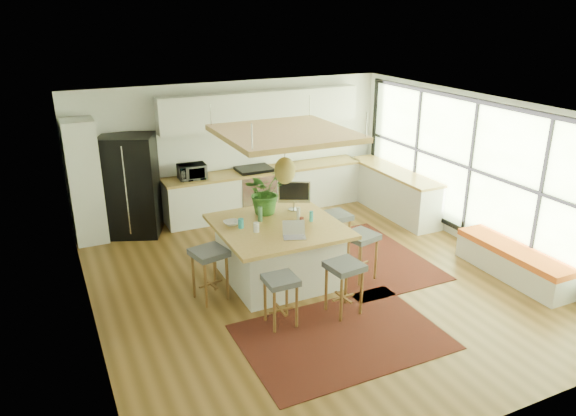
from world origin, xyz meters
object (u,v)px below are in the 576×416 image
fridge (131,187)px  monitor (294,195)px  stool_near_left (281,301)px  stool_right_front (360,258)px  stool_left_side (210,277)px  island (278,252)px  island_plant (265,196)px  microwave (192,170)px  stool_right_back (335,237)px  laptop (294,230)px  stool_near_right (344,290)px

fridge → monitor: bearing=-25.1°
stool_near_left → stool_right_front: bearing=21.9°
stool_right_front → monitor: monitor is taller
stool_left_side → fridge: bearing=100.6°
island → stool_right_front: (1.16, -0.54, -0.11)m
island_plant → microwave: bearing=103.7°
stool_near_left → stool_left_side: (-0.65, 1.07, 0.00)m
stool_right_back → monitor: (-0.72, 0.12, 0.83)m
stool_left_side → laptop: (1.16, -0.42, 0.70)m
island_plant → fridge: bearing=127.2°
stool_near_left → stool_right_front: size_ratio=0.92×
stool_near_right → island_plant: (-0.39, 1.86, 0.86)m
fridge → stool_near_right: bearing=-41.2°
stool_right_back → laptop: 1.68m
stool_right_front → stool_left_side: bearing=170.3°
fridge → stool_near_left: size_ratio=2.66×
stool_near_left → stool_right_front: stool_right_front is taller
stool_right_back → island_plant: 1.49m
stool_near_left → stool_right_front: 1.81m
stool_left_side → island_plant: 1.61m
laptop → island_plant: (0.01, 1.11, 0.17)m
stool_near_right → microwave: 4.33m
island → island_plant: bearing=88.2°
microwave → monitor: bearing=-64.7°
stool_right_front → stool_right_back: (0.06, 0.89, 0.00)m
stool_left_side → monitor: (1.66, 0.61, 0.83)m
stool_left_side → laptop: laptop is taller
fridge → island: fridge is taller
stool_right_back → monitor: bearing=170.9°
island_plant → monitor: bearing=-8.9°
laptop → island_plant: bearing=109.5°
fridge → island: bearing=-37.0°
stool_near_left → laptop: size_ratio=2.07×
laptop → stool_near_right: bearing=-41.6°
stool_right_back → island_plant: bearing=171.0°
stool_near_left → stool_right_back: stool_right_back is taller
fridge → microwave: fridge is taller
stool_right_back → stool_left_side: stool_left_side is taller
laptop → microwave: size_ratio=0.65×
fridge → stool_left_side: (0.56, -2.97, -0.57)m
stool_near_left → stool_left_side: stool_left_side is taller
monitor → island_plant: island_plant is taller
fridge → microwave: 1.19m
island_plant → stool_near_right: bearing=-78.2°
fridge → monitor: fridge is taller
island → stool_right_front: bearing=-25.0°
stool_left_side → stool_right_back: bearing=11.8°
microwave → island_plant: island_plant is taller
island_plant → stool_right_front: bearing=-43.4°
fridge → stool_near_left: bearing=-51.8°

